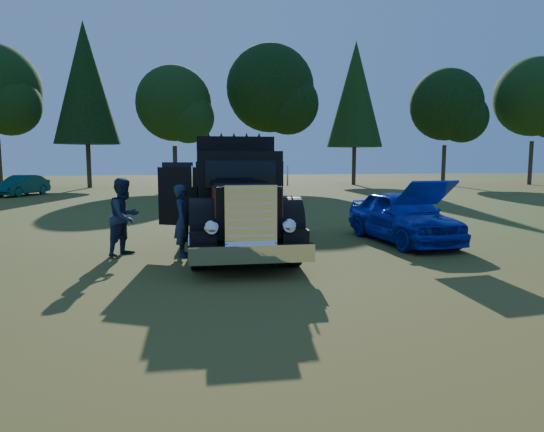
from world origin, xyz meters
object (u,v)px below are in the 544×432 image
at_px(spectator_far, 125,217).
at_px(distant_teal_car, 22,185).
at_px(spectator_near, 183,221).
at_px(diamond_t_truck, 237,202).
at_px(hotrod_coupe, 403,216).

distance_m(spectator_far, distant_teal_car, 23.14).
xyz_separation_m(spectator_near, distant_teal_car, (-10.81, 21.52, -0.23)).
height_order(spectator_far, distant_teal_car, spectator_far).
bearing_deg(spectator_far, distant_teal_car, 57.72).
xyz_separation_m(spectator_near, spectator_far, (-1.44, 0.36, 0.08)).
distance_m(diamond_t_truck, spectator_near, 1.57).
distance_m(spectator_near, distant_teal_car, 24.08).
height_order(hotrod_coupe, spectator_near, hotrod_coupe).
bearing_deg(spectator_far, spectator_near, -69.98).
bearing_deg(distant_teal_car, spectator_far, -46.77).
height_order(spectator_near, distant_teal_car, spectator_near).
bearing_deg(distant_teal_car, spectator_near, -43.97).
relative_size(spectator_near, spectator_far, 0.92).
distance_m(diamond_t_truck, hotrod_coupe, 4.90).
relative_size(hotrod_coupe, distant_teal_car, 1.14).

